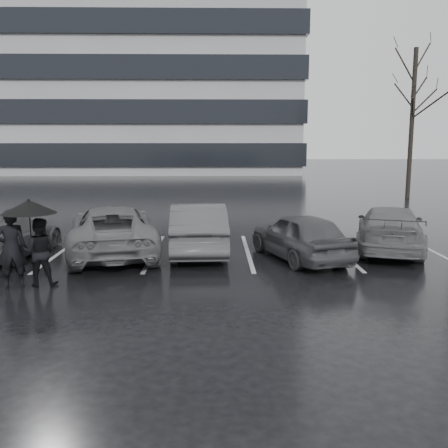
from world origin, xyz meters
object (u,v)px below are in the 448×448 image
Objects in this scene: car_east at (390,229)px; pedestrian_left at (11,248)px; pedestrian_right at (40,252)px; tree_north at (412,124)px; car_west_a at (198,228)px; car_west_b at (113,230)px; car_main at (300,236)px; car_west_c at (10,236)px.

car_east is 10.53m from pedestrian_left.
pedestrian_right is 23.88m from tree_north.
car_west_b is at bearing 2.76° from car_west_a.
car_west_a is 2.50m from car_west_b.
car_main is 3.08m from car_east.
car_east is 16.03m from tree_north.
car_east is at bearing -170.25° from car_west_c.
car_west_c is at bearing -9.86° from car_west_b.
car_main is 0.76× the size of car_west_b.
car_west_c is at bearing -62.60° from pedestrian_right.
pedestrian_right is 0.18× the size of tree_north.
car_main is 0.46× the size of tree_north.
car_west_b is 0.61× the size of tree_north.
car_main is 2.18× the size of pedestrian_left.
car_east is at bearing 178.73° from car_west_a.
pedestrian_right reaches higher than car_main.
car_west_a is at bearing 19.18° from car_east.
pedestrian_left reaches higher than pedestrian_right.
car_west_a is at bearing -141.02° from pedestrian_right.
car_west_a reaches higher than car_west_c.
tree_north is (15.38, 17.93, 3.46)m from pedestrian_right.
car_west_a is at bearing -169.00° from car_west_c.
pedestrian_left is 24.33m from tree_north.
pedestrian_left is 0.21× the size of tree_north.
car_west_a is 19.10m from tree_north.
tree_north is (17.28, 14.93, 3.66)m from car_west_c.
car_west_c is 11.20m from car_east.
pedestrian_right is (-6.39, -2.47, 0.12)m from car_main.
car_main is at bearing -176.62° from car_west_c.
tree_north reaches higher than car_main.
pedestrian_left is (-6.98, -2.59, 0.23)m from car_main.
tree_north is at bearing -138.78° from car_main.
pedestrian_right is at bearing 59.36° from car_west_b.
car_west_a is at bearing -159.78° from pedestrian_left.
car_west_c is 0.88× the size of car_east.
car_east is (11.18, 0.54, 0.08)m from car_west_c.
car_main reaches higher than car_west_c.
car_west_b is 3.63m from pedestrian_left.
car_west_c is 2.60× the size of pedestrian_right.
pedestrian_right reaches higher than car_west_b.
car_main is at bearing -179.88° from pedestrian_left.
car_west_b is at bearing -136.63° from pedestrian_left.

